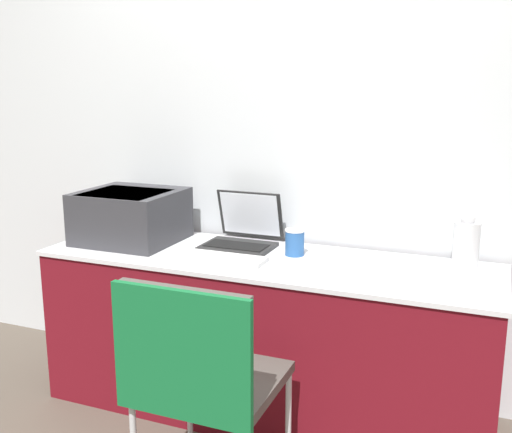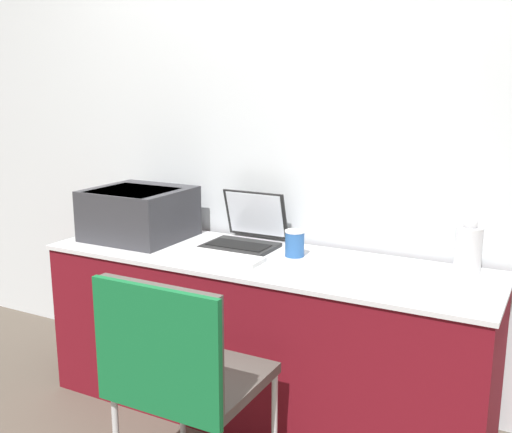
# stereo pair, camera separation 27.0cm
# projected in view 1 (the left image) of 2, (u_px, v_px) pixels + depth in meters

# --- Properties ---
(wall_back) EXTENTS (8.00, 0.05, 2.60)m
(wall_back) POSITION_uv_depth(u_px,v_px,m) (292.00, 130.00, 2.91)
(wall_back) COLOR silver
(wall_back) RESTS_ON ground_plane
(table) EXTENTS (2.06, 0.61, 0.75)m
(table) POSITION_uv_depth(u_px,v_px,m) (264.00, 335.00, 2.78)
(table) COLOR maroon
(table) RESTS_ON ground_plane
(printer) EXTENTS (0.46, 0.44, 0.25)m
(printer) POSITION_uv_depth(u_px,v_px,m) (131.00, 214.00, 2.95)
(printer) COLOR #333338
(printer) RESTS_ON table
(laptop_left) EXTENTS (0.33, 0.32, 0.25)m
(laptop_left) POSITION_uv_depth(u_px,v_px,m) (242.00, 235.00, 2.88)
(laptop_left) COLOR black
(laptop_left) RESTS_ON table
(external_keyboard) EXTENTS (0.37, 0.13, 0.02)m
(external_keyboard) POSITION_uv_depth(u_px,v_px,m) (225.00, 258.00, 2.65)
(external_keyboard) COLOR silver
(external_keyboard) RESTS_ON table
(coffee_cup) EXTENTS (0.09, 0.09, 0.12)m
(coffee_cup) POSITION_uv_depth(u_px,v_px,m) (295.00, 242.00, 2.72)
(coffee_cup) COLOR #285699
(coffee_cup) RESTS_ON table
(metal_pitcher) EXTENTS (0.11, 0.11, 0.24)m
(metal_pitcher) POSITION_uv_depth(u_px,v_px,m) (466.00, 242.00, 2.55)
(metal_pitcher) COLOR silver
(metal_pitcher) RESTS_ON table
(chair) EXTENTS (0.50, 0.47, 0.88)m
(chair) POSITION_uv_depth(u_px,v_px,m) (198.00, 369.00, 2.05)
(chair) COLOR #4C4742
(chair) RESTS_ON ground_plane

